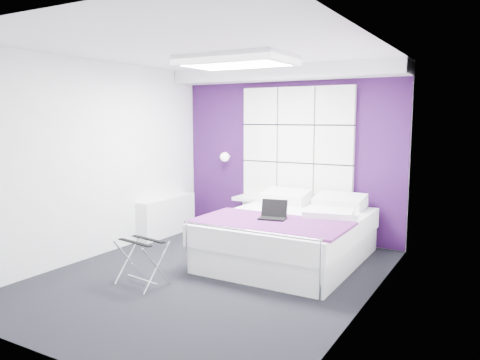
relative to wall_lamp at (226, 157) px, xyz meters
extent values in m
plane|color=black|center=(1.05, -2.06, -1.22)|extent=(4.40, 4.40, 0.00)
plane|color=white|center=(1.05, -2.06, 1.38)|extent=(4.40, 4.40, 0.00)
plane|color=white|center=(1.05, 0.14, 0.08)|extent=(3.60, 0.00, 3.60)
plane|color=white|center=(-0.75, -2.06, 0.08)|extent=(0.00, 4.40, 4.40)
plane|color=white|center=(2.85, -2.06, 0.08)|extent=(0.00, 4.40, 4.40)
cube|color=#310F41|center=(1.05, 0.13, 0.08)|extent=(3.58, 0.02, 2.58)
cube|color=white|center=(1.05, -0.11, 1.28)|extent=(3.58, 0.50, 0.20)
sphere|color=white|center=(0.00, 0.00, 0.00)|extent=(0.15, 0.15, 0.15)
cube|color=white|center=(-0.64, -0.76, -0.92)|extent=(0.22, 1.20, 0.60)
cube|color=white|center=(1.60, -1.04, -1.06)|extent=(1.73, 2.16, 0.32)
cube|color=white|center=(1.60, -1.04, -0.76)|extent=(1.77, 2.20, 0.27)
cube|color=#511653|center=(1.60, -1.58, -0.61)|extent=(1.83, 0.97, 0.03)
cube|color=white|center=(0.48, -0.04, -0.64)|extent=(0.47, 0.37, 0.05)
cube|color=black|center=(0.54, -2.67, -0.72)|extent=(0.51, 0.38, 0.01)
cube|color=black|center=(1.56, -1.46, -0.58)|extent=(0.32, 0.22, 0.02)
cube|color=black|center=(1.56, -1.35, -0.47)|extent=(0.32, 0.01, 0.21)
camera|label=1|loc=(3.99, -6.49, 0.62)|focal=35.00mm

